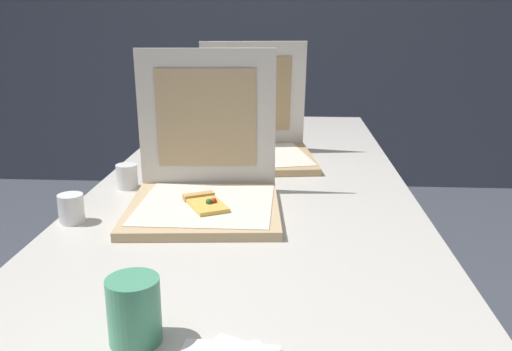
{
  "coord_description": "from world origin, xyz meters",
  "views": [
    {
      "loc": [
        0.11,
        -0.97,
        1.2
      ],
      "look_at": [
        0.02,
        0.43,
        0.79
      ],
      "focal_mm": 38.24,
      "sensor_mm": 36.0,
      "label": 1
    }
  ],
  "objects_px": {
    "cup_white_near_center": "(127,176)",
    "cup_white_near_left": "(71,209)",
    "pizza_box_middle": "(256,144)",
    "table": "(253,194)",
    "pizza_box_front": "(205,187)",
    "cup_printed_front": "(134,311)"
  },
  "relations": [
    {
      "from": "cup_white_near_left",
      "to": "table",
      "type": "bearing_deg",
      "value": 43.42
    },
    {
      "from": "table",
      "to": "cup_printed_front",
      "type": "relative_size",
      "value": 21.14
    },
    {
      "from": "table",
      "to": "cup_white_near_left",
      "type": "bearing_deg",
      "value": -136.58
    },
    {
      "from": "pizza_box_middle",
      "to": "pizza_box_front",
      "type": "bearing_deg",
      "value": -108.6
    },
    {
      "from": "table",
      "to": "pizza_box_front",
      "type": "xyz_separation_m",
      "value": [
        -0.1,
        -0.26,
        0.1
      ]
    },
    {
      "from": "pizza_box_middle",
      "to": "cup_white_near_left",
      "type": "height_order",
      "value": "pizza_box_middle"
    },
    {
      "from": "pizza_box_middle",
      "to": "cup_white_near_left",
      "type": "bearing_deg",
      "value": -130.13
    },
    {
      "from": "pizza_box_middle",
      "to": "cup_white_near_left",
      "type": "xyz_separation_m",
      "value": [
        -0.4,
        -0.62,
        -0.02
      ]
    },
    {
      "from": "cup_white_near_center",
      "to": "cup_white_near_left",
      "type": "height_order",
      "value": "same"
    },
    {
      "from": "table",
      "to": "cup_printed_front",
      "type": "xyz_separation_m",
      "value": [
        -0.12,
        -0.86,
        0.1
      ]
    },
    {
      "from": "pizza_box_front",
      "to": "cup_printed_front",
      "type": "xyz_separation_m",
      "value": [
        -0.01,
        -0.6,
        -0.0
      ]
    },
    {
      "from": "table",
      "to": "pizza_box_middle",
      "type": "relative_size",
      "value": 5.18
    },
    {
      "from": "cup_white_near_left",
      "to": "pizza_box_front",
      "type": "bearing_deg",
      "value": 22.05
    },
    {
      "from": "cup_printed_front",
      "to": "pizza_box_front",
      "type": "bearing_deg",
      "value": 88.81
    },
    {
      "from": "cup_white_near_center",
      "to": "cup_printed_front",
      "type": "bearing_deg",
      "value": -72.7
    },
    {
      "from": "table",
      "to": "cup_white_near_left",
      "type": "distance_m",
      "value": 0.56
    },
    {
      "from": "table",
      "to": "pizza_box_front",
      "type": "bearing_deg",
      "value": -111.81
    },
    {
      "from": "pizza_box_front",
      "to": "cup_printed_front",
      "type": "relative_size",
      "value": 3.9
    },
    {
      "from": "pizza_box_front",
      "to": "cup_white_near_left",
      "type": "relative_size",
      "value": 5.8
    },
    {
      "from": "cup_white_near_center",
      "to": "cup_white_near_left",
      "type": "distance_m",
      "value": 0.28
    },
    {
      "from": "table",
      "to": "cup_white_near_left",
      "type": "xyz_separation_m",
      "value": [
        -0.4,
        -0.38,
        0.08
      ]
    },
    {
      "from": "cup_white_near_center",
      "to": "pizza_box_middle",
      "type": "bearing_deg",
      "value": 45.37
    }
  ]
}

